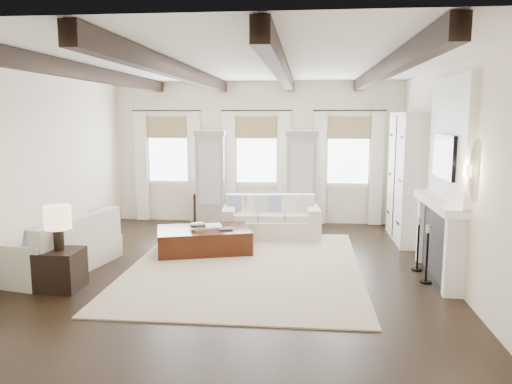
# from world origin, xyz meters

# --- Properties ---
(ground) EXTENTS (7.50, 7.50, 0.00)m
(ground) POSITION_xyz_m (0.00, 0.00, 0.00)
(ground) COLOR black
(ground) RESTS_ON ground
(room_shell) EXTENTS (6.54, 7.54, 3.22)m
(room_shell) POSITION_xyz_m (0.75, 0.90, 1.89)
(room_shell) COLOR white
(room_shell) RESTS_ON ground
(area_rug) EXTENTS (3.68, 4.63, 0.02)m
(area_rug) POSITION_xyz_m (0.15, 0.25, 0.01)
(area_rug) COLOR #C1B295
(area_rug) RESTS_ON ground
(sofa_back) EXTENTS (2.01, 1.07, 0.83)m
(sofa_back) POSITION_xyz_m (0.42, 2.36, 0.34)
(sofa_back) COLOR silver
(sofa_back) RESTS_ON ground
(sofa_left) EXTENTS (1.32, 2.20, 0.88)m
(sofa_left) POSITION_xyz_m (-2.67, -0.23, 0.35)
(sofa_left) COLOR silver
(sofa_left) RESTS_ON ground
(ottoman) EXTENTS (1.85, 1.44, 0.43)m
(ottoman) POSITION_xyz_m (-0.70, 1.08, 0.21)
(ottoman) COLOR black
(ottoman) RESTS_ON ground
(tray) EXTENTS (0.59, 0.51, 0.04)m
(tray) POSITION_xyz_m (-0.65, 1.17, 0.45)
(tray) COLOR white
(tray) RESTS_ON ottoman
(book_lower) EXTENTS (0.31, 0.27, 0.04)m
(book_lower) POSITION_xyz_m (-0.80, 1.06, 0.49)
(book_lower) COLOR #262628
(book_lower) RESTS_ON tray
(book_upper) EXTENTS (0.26, 0.23, 0.03)m
(book_upper) POSITION_xyz_m (-0.80, 1.04, 0.52)
(book_upper) COLOR beige
(book_upper) RESTS_ON book_lower
(book_loose) EXTENTS (0.28, 0.24, 0.03)m
(book_loose) POSITION_xyz_m (-0.29, 1.02, 0.44)
(book_loose) COLOR #262628
(book_loose) RESTS_ON ottoman
(side_table_front) EXTENTS (0.56, 0.56, 0.56)m
(side_table_front) POSITION_xyz_m (-2.33, -1.04, 0.28)
(side_table_front) COLOR black
(side_table_front) RESTS_ON ground
(lamp_front) EXTENTS (0.37, 0.37, 0.64)m
(lamp_front) POSITION_xyz_m (-2.33, -1.04, 1.00)
(lamp_front) COLOR black
(lamp_front) RESTS_ON side_table_front
(side_table_back) EXTENTS (0.45, 0.45, 0.67)m
(side_table_back) POSITION_xyz_m (-1.18, 3.58, 0.33)
(side_table_back) COLOR black
(side_table_back) RESTS_ON ground
(lamp_back) EXTENTS (0.40, 0.40, 0.69)m
(lamp_back) POSITION_xyz_m (-1.18, 3.58, 1.14)
(lamp_back) COLOR black
(lamp_back) RESTS_ON side_table_back
(candlestick_near) EXTENTS (0.18, 0.18, 0.87)m
(candlestick_near) POSITION_xyz_m (2.90, -0.25, 0.36)
(candlestick_near) COLOR black
(candlestick_near) RESTS_ON ground
(candlestick_far) EXTENTS (0.17, 0.17, 0.86)m
(candlestick_far) POSITION_xyz_m (2.90, 0.35, 0.36)
(candlestick_far) COLOR black
(candlestick_far) RESTS_ON ground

